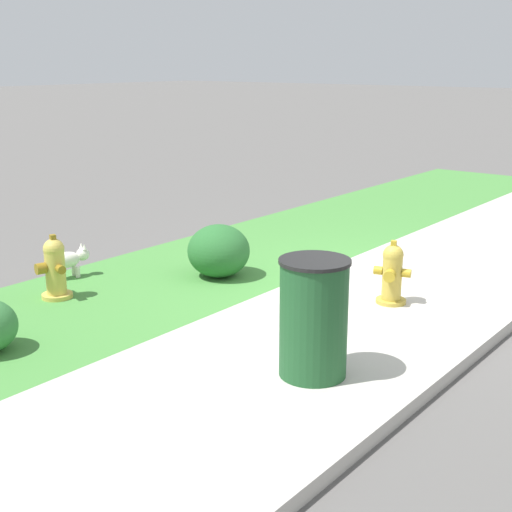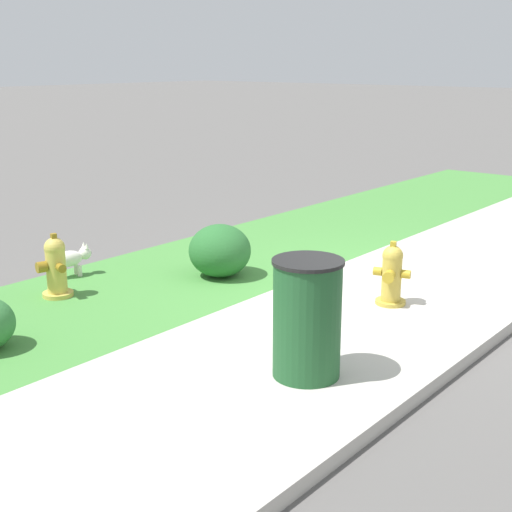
{
  "view_description": "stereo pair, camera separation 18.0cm",
  "coord_description": "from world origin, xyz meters",
  "px_view_note": "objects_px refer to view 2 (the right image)",
  "views": [
    {
      "loc": [
        -6.74,
        -3.32,
        2.47
      ],
      "look_at": [
        -0.84,
        1.32,
        0.4
      ],
      "focal_mm": 50.0,
      "sensor_mm": 36.0,
      "label": 1
    },
    {
      "loc": [
        -6.63,
        -3.46,
        2.47
      ],
      "look_at": [
        -0.84,
        1.32,
        0.4
      ],
      "focal_mm": 50.0,
      "sensor_mm": 36.0,
      "label": 2
    }
  ],
  "objects_px": {
    "fire_hydrant_near_corner": "(392,275)",
    "trash_bin": "(307,319)",
    "shrub_bush_far_verge": "(220,251)",
    "fire_hydrant_mid_block": "(56,267)",
    "small_white_dog": "(72,258)"
  },
  "relations": [
    {
      "from": "small_white_dog",
      "to": "shrub_bush_far_verge",
      "type": "relative_size",
      "value": 0.67
    },
    {
      "from": "fire_hydrant_mid_block",
      "to": "shrub_bush_far_verge",
      "type": "height_order",
      "value": "fire_hydrant_mid_block"
    },
    {
      "from": "fire_hydrant_near_corner",
      "to": "small_white_dog",
      "type": "bearing_deg",
      "value": 5.69
    },
    {
      "from": "small_white_dog",
      "to": "trash_bin",
      "type": "relative_size",
      "value": 0.5
    },
    {
      "from": "trash_bin",
      "to": "shrub_bush_far_verge",
      "type": "xyz_separation_m",
      "value": [
        1.6,
        2.4,
        -0.18
      ]
    },
    {
      "from": "small_white_dog",
      "to": "fire_hydrant_mid_block",
      "type": "bearing_deg",
      "value": -126.69
    },
    {
      "from": "fire_hydrant_mid_block",
      "to": "shrub_bush_far_verge",
      "type": "relative_size",
      "value": 0.96
    },
    {
      "from": "fire_hydrant_mid_block",
      "to": "small_white_dog",
      "type": "bearing_deg",
      "value": -34.24
    },
    {
      "from": "shrub_bush_far_verge",
      "to": "fire_hydrant_near_corner",
      "type": "bearing_deg",
      "value": -79.74
    },
    {
      "from": "trash_bin",
      "to": "shrub_bush_far_verge",
      "type": "bearing_deg",
      "value": 56.26
    },
    {
      "from": "trash_bin",
      "to": "shrub_bush_far_verge",
      "type": "height_order",
      "value": "trash_bin"
    },
    {
      "from": "fire_hydrant_near_corner",
      "to": "shrub_bush_far_verge",
      "type": "relative_size",
      "value": 0.93
    },
    {
      "from": "fire_hydrant_near_corner",
      "to": "trash_bin",
      "type": "bearing_deg",
      "value": 81.7
    },
    {
      "from": "fire_hydrant_mid_block",
      "to": "trash_bin",
      "type": "xyz_separation_m",
      "value": [
        0.08,
        -3.25,
        0.16
      ]
    },
    {
      "from": "fire_hydrant_near_corner",
      "to": "trash_bin",
      "type": "relative_size",
      "value": 0.7
    }
  ]
}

